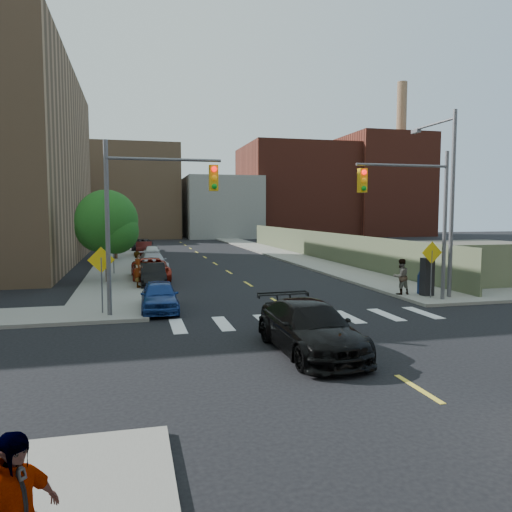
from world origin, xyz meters
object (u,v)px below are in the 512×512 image
parked_car_blue (159,296)px  payphone (427,277)px  black_sedan (310,328)px  parked_car_red (151,269)px  parked_car_silver (153,262)px  pedestrian_west (138,269)px  parked_car_black (152,275)px  pedestrian_east (401,277)px  parked_car_white (152,252)px  parked_car_maroon (144,249)px  mailbox (424,282)px  parked_car_grey (143,245)px

parked_car_blue → payphone: bearing=1.7°
parked_car_blue → black_sedan: size_ratio=0.74×
parked_car_blue → parked_car_red: (0.00, 10.25, 0.02)m
parked_car_silver → pedestrian_west: 8.84m
parked_car_blue → parked_car_black: bearing=91.3°
payphone → pedestrian_east: payphone is taller
parked_car_blue → parked_car_black: size_ratio=0.97×
parked_car_white → black_sedan: size_ratio=0.69×
parked_car_silver → black_sedan: black_sedan is taller
parked_car_maroon → payphone: payphone is taller
parked_car_red → pedestrian_west: size_ratio=2.50×
pedestrian_east → parked_car_white: bearing=-70.4°
mailbox → pedestrian_east: 1.22m
parked_car_red → parked_car_white: size_ratio=1.35×
parked_car_grey → black_sedan: (4.05, -41.70, 0.10)m
pedestrian_west → parked_car_blue: bearing=-177.5°
parked_car_maroon → pedestrian_west: size_ratio=2.16×
mailbox → payphone: (-0.11, -0.43, 0.33)m
mailbox → pedestrian_west: bearing=159.9°
parked_car_silver → parked_car_blue: bearing=-96.1°
parked_car_blue → parked_car_grey: parked_car_grey is taller
parked_car_red → parked_car_silver: size_ratio=1.08×
black_sedan → pedestrian_east: (7.75, 8.18, 0.27)m
black_sedan → parked_car_maroon: bearing=94.2°
parked_car_grey → parked_car_blue: bearing=-86.2°
parked_car_black → parked_car_silver: 7.50m
pedestrian_east → black_sedan: bearing=41.4°
parked_car_silver → parked_car_grey: bearing=86.0°
black_sedan → pedestrian_east: pedestrian_east is taller
parked_car_white → parked_car_silver: bearing=-88.7°
parked_car_silver → black_sedan: size_ratio=0.87×
parked_car_black → pedestrian_east: 13.61m
parked_car_white → pedestrian_east: (11.15, -24.13, 0.42)m
parked_car_black → parked_car_maroon: parked_car_maroon is taller
pedestrian_west → mailbox: bearing=-117.3°
parked_car_black → parked_car_red: parked_car_red is taller
parked_car_maroon → pedestrian_east: (11.80, -26.84, 0.34)m
parked_car_black → pedestrian_east: pedestrian_east is taller
parked_car_maroon → black_sedan: 35.25m
parked_car_maroon → mailbox: bearing=-63.1°
parked_car_blue → pedestrian_west: bearing=98.6°
parked_car_red → parked_car_maroon: 17.29m
payphone → parked_car_maroon: bearing=111.0°
parked_car_black → payphone: (12.86, -7.39, 0.42)m
parked_car_white → mailbox: bearing=-59.9°
parked_car_white → pedestrian_east: size_ratio=2.05×
parked_car_grey → payphone: payphone is taller
parked_car_black → mailbox: 14.72m
parked_car_grey → mailbox: mailbox is taller
parked_car_red → pedestrian_east: pedestrian_east is taller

